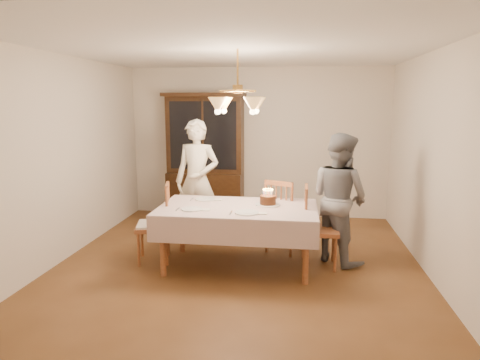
# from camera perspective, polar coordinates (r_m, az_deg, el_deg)

# --- Properties ---
(ground) EXTENTS (5.00, 5.00, 0.00)m
(ground) POSITION_cam_1_polar(r_m,az_deg,el_deg) (5.41, -0.29, -11.39)
(ground) COLOR #553218
(ground) RESTS_ON ground
(room_shell) EXTENTS (5.00, 5.00, 5.00)m
(room_shell) POSITION_cam_1_polar(r_m,az_deg,el_deg) (5.05, -0.31, 5.54)
(room_shell) COLOR white
(room_shell) RESTS_ON ground
(dining_table) EXTENTS (1.90, 1.10, 0.76)m
(dining_table) POSITION_cam_1_polar(r_m,az_deg,el_deg) (5.20, -0.30, -4.37)
(dining_table) COLOR brown
(dining_table) RESTS_ON ground
(china_hutch) EXTENTS (1.38, 0.54, 2.16)m
(china_hutch) POSITION_cam_1_polar(r_m,az_deg,el_deg) (7.47, -4.63, 2.89)
(china_hutch) COLOR black
(china_hutch) RESTS_ON ground
(chair_far_side) EXTENTS (0.57, 0.56, 1.00)m
(chair_far_side) POSITION_cam_1_polar(r_m,az_deg,el_deg) (5.82, 5.89, -5.27)
(chair_far_side) COLOR brown
(chair_far_side) RESTS_ON ground
(chair_left_end) EXTENTS (0.52, 0.53, 1.00)m
(chair_left_end) POSITION_cam_1_polar(r_m,az_deg,el_deg) (5.55, -11.40, -6.08)
(chair_left_end) COLOR brown
(chair_left_end) RESTS_ON ground
(chair_right_end) EXTENTS (0.42, 0.44, 1.00)m
(chair_right_end) POSITION_cam_1_polar(r_m,az_deg,el_deg) (5.38, 10.58, -6.72)
(chair_right_end) COLOR brown
(chair_right_end) RESTS_ON ground
(elderly_woman) EXTENTS (0.70, 0.51, 1.77)m
(elderly_woman) POSITION_cam_1_polar(r_m,az_deg,el_deg) (6.16, -5.73, -0.18)
(elderly_woman) COLOR white
(elderly_woman) RESTS_ON ground
(adult_in_grey) EXTENTS (1.00, 1.00, 1.64)m
(adult_in_grey) POSITION_cam_1_polar(r_m,az_deg,el_deg) (5.51, 13.07, -2.36)
(adult_in_grey) COLOR slate
(adult_in_grey) RESTS_ON ground
(birthday_cake) EXTENTS (0.30, 0.30, 0.20)m
(birthday_cake) POSITION_cam_1_polar(r_m,az_deg,el_deg) (5.25, 3.73, -2.78)
(birthday_cake) COLOR white
(birthday_cake) RESTS_ON dining_table
(place_setting_near_left) EXTENTS (0.39, 0.25, 0.02)m
(place_setting_near_left) POSITION_cam_1_polar(r_m,az_deg,el_deg) (5.06, -6.30, -3.89)
(place_setting_near_left) COLOR white
(place_setting_near_left) RESTS_ON dining_table
(place_setting_near_right) EXTENTS (0.42, 0.27, 0.02)m
(place_setting_near_right) POSITION_cam_1_polar(r_m,az_deg,el_deg) (4.87, 1.04, -4.38)
(place_setting_near_right) COLOR white
(place_setting_near_right) RESTS_ON dining_table
(place_setting_far_left) EXTENTS (0.41, 0.26, 0.02)m
(place_setting_far_left) POSITION_cam_1_polar(r_m,az_deg,el_deg) (5.56, -4.56, -2.57)
(place_setting_far_left) COLOR white
(place_setting_far_left) RESTS_ON dining_table
(chandelier) EXTENTS (0.62, 0.62, 0.73)m
(chandelier) POSITION_cam_1_polar(r_m,az_deg,el_deg) (5.03, -0.31, 10.04)
(chandelier) COLOR #BF8C3F
(chandelier) RESTS_ON ground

